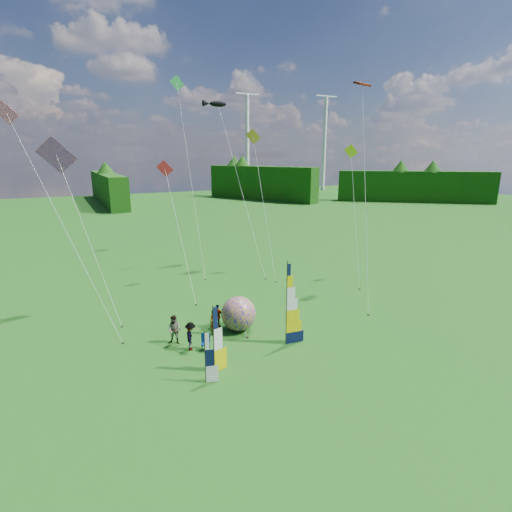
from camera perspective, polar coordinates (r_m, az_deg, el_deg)
name	(u,v)px	position (r m, az deg, el deg)	size (l,w,h in m)	color
ground	(302,360)	(24.23, 6.58, -14.59)	(220.00, 220.00, 0.00)	#2F7B22
treeline_ring	(304,296)	(22.58, 6.87, -5.66)	(210.00, 210.00, 8.00)	#13480F
turbine_left	(324,144)	(139.26, 9.74, 15.45)	(8.00, 1.20, 30.00)	silver
turbine_right	(247,144)	(132.49, -1.25, 15.72)	(8.00, 1.20, 30.00)	silver
feather_banner_main	(287,305)	(24.86, 4.39, -7.03)	(1.42, 0.10, 5.28)	#091034
side_banner_left	(214,341)	(22.12, -6.06, -11.94)	(1.06, 0.10, 3.83)	#D8CA00
side_banner_far	(205,358)	(21.50, -7.28, -14.30)	(0.85, 0.10, 2.83)	white
bol_inflatable	(238,314)	(27.37, -2.52, -8.23)	(2.37, 2.37, 2.37)	#00089E
spectator_a	(214,322)	(27.01, -5.99, -9.39)	(0.62, 0.41, 1.70)	#66594C
spectator_b	(175,330)	(26.07, -11.54, -10.29)	(0.92, 0.45, 1.89)	#66594C
spectator_c	(191,336)	(25.17, -9.32, -11.25)	(1.15, 0.42, 1.77)	#66594C
spectator_d	(218,316)	(27.99, -5.50, -8.54)	(0.97, 0.40, 1.66)	#66594C
camp_chair	(206,343)	(25.13, -7.22, -12.17)	(0.59, 0.59, 1.03)	#02163F
kite_whale	(240,179)	(41.74, -2.28, 10.89)	(2.79, 13.83, 18.40)	black
kite_rainbow_delta	(86,223)	(30.95, -23.06, 4.42)	(7.36, 11.44, 13.94)	red
kite_parafoil	(366,181)	(33.54, 15.43, 10.24)	(7.98, 11.02, 19.18)	#A81F00
small_kite_red	(179,224)	(35.15, -10.96, 4.53)	(2.98, 11.75, 11.72)	red
small_kite_orange	(264,199)	(39.59, 1.14, 8.09)	(3.82, 9.83, 14.78)	gold
small_kite_yellow	(355,211)	(38.36, 14.02, 6.22)	(5.17, 8.00, 13.12)	#C8D80E
small_kite_pink	(64,219)	(27.90, -25.79, 4.74)	(7.44, 8.63, 15.43)	#FC5695
small_kite_green	(190,169)	(41.87, -9.40, 12.14)	(3.74, 12.95, 20.46)	#3ABB62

